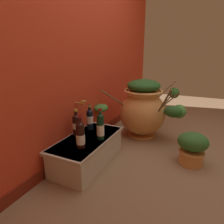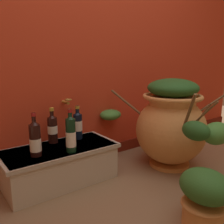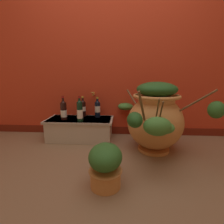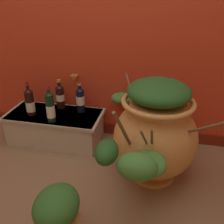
{
  "view_description": "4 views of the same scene",
  "coord_description": "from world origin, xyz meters",
  "px_view_note": "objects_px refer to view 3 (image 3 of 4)",
  "views": [
    {
      "loc": [
        -1.96,
        -0.12,
        1.1
      ],
      "look_at": [
        -0.0,
        0.8,
        0.44
      ],
      "focal_mm": 31.32,
      "sensor_mm": 36.0,
      "label": 1
    },
    {
      "loc": [
        -1.18,
        -0.82,
        0.96
      ],
      "look_at": [
        -0.09,
        0.66,
        0.55
      ],
      "focal_mm": 40.44,
      "sensor_mm": 36.0,
      "label": 2
    },
    {
      "loc": [
        0.12,
        -1.22,
        0.83
      ],
      "look_at": [
        0.0,
        0.66,
        0.42
      ],
      "focal_mm": 26.52,
      "sensor_mm": 36.0,
      "label": 3
    },
    {
      "loc": [
        0.51,
        -1.01,
        1.33
      ],
      "look_at": [
        0.13,
        0.74,
        0.43
      ],
      "focal_mm": 40.47,
      "sensor_mm": 36.0,
      "label": 4
    }
  ],
  "objects_px": {
    "wine_bottle_middle": "(83,107)",
    "wine_bottle_back": "(97,108)",
    "terracotta_urn": "(155,118)",
    "potted_shrub": "(105,164)",
    "wine_bottle_right": "(80,111)",
    "wine_bottle_left": "(64,110)"
  },
  "relations": [
    {
      "from": "wine_bottle_middle",
      "to": "wine_bottle_back",
      "type": "relative_size",
      "value": 1.01
    },
    {
      "from": "wine_bottle_right",
      "to": "wine_bottle_back",
      "type": "distance_m",
      "value": 0.3
    },
    {
      "from": "wine_bottle_left",
      "to": "potted_shrub",
      "type": "height_order",
      "value": "wine_bottle_left"
    },
    {
      "from": "terracotta_urn",
      "to": "potted_shrub",
      "type": "height_order",
      "value": "terracotta_urn"
    },
    {
      "from": "wine_bottle_right",
      "to": "potted_shrub",
      "type": "height_order",
      "value": "wine_bottle_right"
    },
    {
      "from": "terracotta_urn",
      "to": "wine_bottle_middle",
      "type": "height_order",
      "value": "terracotta_urn"
    },
    {
      "from": "wine_bottle_right",
      "to": "wine_bottle_back",
      "type": "relative_size",
      "value": 1.13
    },
    {
      "from": "terracotta_urn",
      "to": "wine_bottle_back",
      "type": "xyz_separation_m",
      "value": [
        -0.7,
        0.41,
        0.02
      ]
    },
    {
      "from": "wine_bottle_right",
      "to": "wine_bottle_back",
      "type": "height_order",
      "value": "wine_bottle_right"
    },
    {
      "from": "wine_bottle_middle",
      "to": "potted_shrub",
      "type": "xyz_separation_m",
      "value": [
        0.42,
        -1.1,
        -0.22
      ]
    },
    {
      "from": "wine_bottle_back",
      "to": "potted_shrub",
      "type": "relative_size",
      "value": 0.82
    },
    {
      "from": "wine_bottle_back",
      "to": "terracotta_urn",
      "type": "bearing_deg",
      "value": -30.67
    },
    {
      "from": "wine_bottle_left",
      "to": "wine_bottle_right",
      "type": "height_order",
      "value": "wine_bottle_right"
    },
    {
      "from": "wine_bottle_left",
      "to": "potted_shrub",
      "type": "xyz_separation_m",
      "value": [
        0.63,
        -0.91,
        -0.22
      ]
    },
    {
      "from": "wine_bottle_left",
      "to": "wine_bottle_back",
      "type": "height_order",
      "value": "wine_bottle_left"
    },
    {
      "from": "wine_bottle_left",
      "to": "wine_bottle_middle",
      "type": "xyz_separation_m",
      "value": [
        0.21,
        0.19,
        0.0
      ]
    },
    {
      "from": "wine_bottle_back",
      "to": "wine_bottle_left",
      "type": "bearing_deg",
      "value": -159.4
    },
    {
      "from": "wine_bottle_middle",
      "to": "potted_shrub",
      "type": "distance_m",
      "value": 1.2
    },
    {
      "from": "wine_bottle_left",
      "to": "potted_shrub",
      "type": "relative_size",
      "value": 0.89
    },
    {
      "from": "terracotta_urn",
      "to": "potted_shrub",
      "type": "relative_size",
      "value": 3.21
    },
    {
      "from": "wine_bottle_left",
      "to": "wine_bottle_back",
      "type": "bearing_deg",
      "value": 20.6
    },
    {
      "from": "wine_bottle_middle",
      "to": "wine_bottle_back",
      "type": "distance_m",
      "value": 0.21
    }
  ]
}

